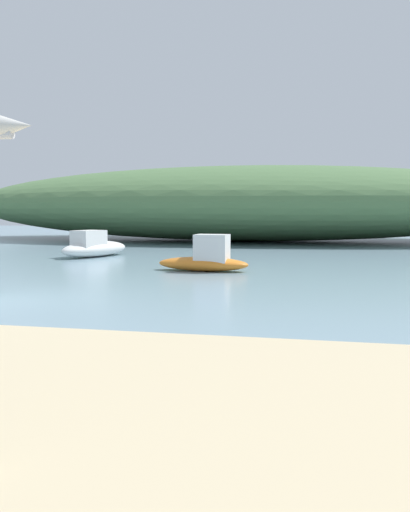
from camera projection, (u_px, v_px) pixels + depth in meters
The scene contains 4 objects.
ground_plane at pixel (18, 301), 13.62m from camera, with size 120.00×120.00×0.00m, color #7A99A8.
distant_hill at pixel (244, 204), 40.46m from camera, with size 44.81×15.82×5.64m, color #517547.
motorboat_far_left at pixel (94, 247), 26.32m from camera, with size 2.83×4.40×1.33m.
motorboat_inner_mooring at pixel (206, 258), 20.20m from camera, with size 3.61×1.38×1.41m.
Camera 1 is at (7.44, -12.22, 2.33)m, focal length 37.21 mm.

